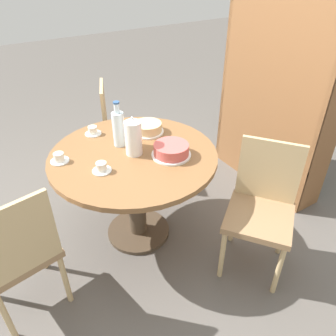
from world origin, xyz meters
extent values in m
plane|color=#56514C|center=(0.00, 0.00, 0.00)|extent=(14.00, 14.00, 0.00)
cylinder|color=#473828|center=(0.00, 0.00, 0.01)|extent=(0.49, 0.49, 0.03)
cylinder|color=#473828|center=(0.00, 0.00, 0.37)|extent=(0.13, 0.13, 0.68)
cylinder|color=brown|center=(0.00, 0.00, 0.72)|extent=(1.14, 1.14, 0.04)
cylinder|color=tan|center=(-0.05, -0.73, 0.21)|extent=(0.03, 0.03, 0.42)
cylinder|color=tan|center=(0.31, -0.66, 0.21)|extent=(0.03, 0.03, 0.42)
cylinder|color=tan|center=(0.37, -1.01, 0.21)|extent=(0.03, 0.03, 0.42)
cube|color=#93704C|center=(0.16, -0.87, 0.45)|extent=(0.49, 0.49, 0.04)
cube|color=tan|center=(0.36, -0.83, 0.69)|extent=(0.10, 0.40, 0.44)
cylinder|color=tan|center=(0.67, 0.28, 0.21)|extent=(0.03, 0.03, 0.42)
cylinder|color=tan|center=(0.96, 0.50, 0.21)|extent=(0.03, 0.03, 0.42)
cylinder|color=tan|center=(0.45, 0.57, 0.21)|extent=(0.03, 0.03, 0.42)
cylinder|color=tan|center=(0.74, 0.79, 0.21)|extent=(0.03, 0.03, 0.42)
cube|color=#93704C|center=(0.71, 0.53, 0.45)|extent=(0.59, 0.59, 0.04)
cube|color=tan|center=(0.59, 0.69, 0.69)|extent=(0.33, 0.26, 0.44)
cylinder|color=tan|center=(-0.58, 0.44, 0.21)|extent=(0.03, 0.03, 0.42)
cylinder|color=tan|center=(-0.92, 0.58, 0.21)|extent=(0.03, 0.03, 0.42)
cylinder|color=tan|center=(-0.72, 0.10, 0.21)|extent=(0.03, 0.03, 0.42)
cylinder|color=tan|center=(-1.05, 0.24, 0.21)|extent=(0.03, 0.03, 0.42)
cube|color=#93704C|center=(-0.82, 0.34, 0.45)|extent=(0.55, 0.55, 0.04)
cube|color=tan|center=(-0.89, 0.16, 0.69)|extent=(0.38, 0.18, 0.44)
cube|color=brown|center=(0.51, 1.39, 0.84)|extent=(0.04, 0.28, 1.68)
cube|color=brown|center=(-0.55, 1.39, 0.84)|extent=(0.04, 0.28, 1.68)
cube|color=brown|center=(-0.02, 1.26, 0.84)|extent=(1.10, 0.02, 1.68)
cube|color=brown|center=(-0.02, 1.39, 0.02)|extent=(1.03, 0.27, 0.04)
cube|color=brown|center=(-0.02, 1.39, 0.34)|extent=(1.03, 0.27, 0.04)
cube|color=brown|center=(-0.02, 1.39, 0.67)|extent=(1.03, 0.27, 0.04)
cube|color=brown|center=(-0.02, 1.39, 1.01)|extent=(1.03, 0.27, 0.04)
cube|color=brown|center=(-0.02, 1.39, 1.34)|extent=(1.03, 0.27, 0.04)
cube|color=#28703D|center=(0.26, 1.38, 0.17)|extent=(0.46, 0.21, 0.27)
cube|color=beige|center=(-0.31, 1.38, 0.17)|extent=(0.46, 0.21, 0.27)
cube|color=teal|center=(0.30, 1.38, 0.48)|extent=(0.38, 0.21, 0.25)
cube|color=gold|center=(-0.35, 1.38, 0.47)|extent=(0.38, 0.21, 0.24)
cube|color=orange|center=(0.28, 1.38, 0.81)|extent=(0.41, 0.21, 0.24)
cube|color=gold|center=(-0.33, 1.38, 0.82)|extent=(0.41, 0.21, 0.26)
cube|color=#703384|center=(0.27, 1.38, 1.16)|extent=(0.44, 0.21, 0.27)
cube|color=#28703D|center=(-0.32, 1.38, 1.13)|extent=(0.44, 0.21, 0.20)
cube|color=black|center=(0.29, 1.38, 1.49)|extent=(0.40, 0.21, 0.26)
cube|color=#703384|center=(-0.34, 1.38, 1.49)|extent=(0.40, 0.21, 0.26)
cylinder|color=white|center=(0.01, 0.01, 0.86)|extent=(0.11, 0.11, 0.23)
cone|color=white|center=(0.01, 0.01, 0.99)|extent=(0.10, 0.10, 0.02)
sphere|color=white|center=(0.01, 0.01, 1.01)|extent=(0.02, 0.02, 0.02)
cylinder|color=silver|center=(-0.15, -0.03, 0.86)|extent=(0.08, 0.08, 0.24)
cylinder|color=silver|center=(-0.15, -0.03, 1.02)|extent=(0.04, 0.04, 0.07)
cylinder|color=#2D5184|center=(-0.15, -0.03, 1.06)|extent=(0.04, 0.04, 0.01)
cylinder|color=white|center=(0.16, 0.20, 0.75)|extent=(0.27, 0.27, 0.01)
cylinder|color=#C65651|center=(0.16, 0.20, 0.79)|extent=(0.24, 0.24, 0.07)
cylinder|color=white|center=(-0.21, 0.23, 0.75)|extent=(0.24, 0.24, 0.01)
cylinder|color=#DBB784|center=(-0.21, 0.23, 0.79)|extent=(0.21, 0.21, 0.06)
cylinder|color=silver|center=(-0.16, -0.45, 0.75)|extent=(0.12, 0.12, 0.01)
cylinder|color=silver|center=(-0.16, -0.45, 0.78)|extent=(0.07, 0.07, 0.05)
cylinder|color=silver|center=(0.09, -0.26, 0.75)|extent=(0.12, 0.12, 0.01)
cylinder|color=silver|center=(0.09, -0.26, 0.78)|extent=(0.07, 0.07, 0.05)
cylinder|color=silver|center=(-0.40, -0.13, 0.75)|extent=(0.12, 0.12, 0.01)
cylinder|color=silver|center=(-0.40, -0.13, 0.78)|extent=(0.07, 0.07, 0.05)
camera|label=1|loc=(1.73, -0.80, 1.90)|focal=35.00mm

